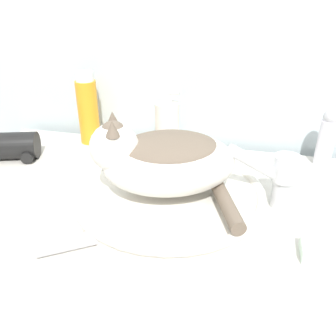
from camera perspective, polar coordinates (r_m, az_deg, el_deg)
The scene contains 11 objects.
wall_back at distance 1.02m, azimuth 2.83°, elevation 25.17°, with size 8.00×0.05×2.40m.
vanity_counter at distance 1.09m, azimuth -1.79°, elevation -22.23°, with size 1.03×0.54×0.82m.
sink_basin at distance 0.76m, azimuth 0.20°, elevation -4.32°, with size 0.40×0.40×0.04m.
cat at distance 0.71m, azimuth -0.73°, elevation 1.58°, with size 0.33×0.28×0.16m.
faucet at distance 0.76m, azimuth 17.30°, elevation -1.26°, with size 0.15×0.06×0.14m.
shampoo_bottle_tall at distance 1.06m, azimuth -12.72°, elevation 9.20°, with size 0.06×0.06×0.21m.
soap_pump_bottle at distance 0.99m, azimuth -0.13°, elevation 6.76°, with size 0.07×0.07×0.17m.
deodorant_stick at distance 0.99m, azimuth 24.09°, elevation 4.39°, with size 0.04×0.04×0.15m.
cream_tube at distance 0.67m, azimuth -13.24°, elevation -11.11°, with size 0.15×0.12×0.03m.
hair_dryer at distance 1.04m, azimuth -23.86°, elevation 3.18°, with size 0.17×0.12×0.07m.
soap_bar at distance 0.68m, azimuth 23.18°, elevation -12.24°, with size 0.06×0.05×0.02m.
Camera 1 is at (0.20, -0.41, 1.24)m, focal length 38.00 mm.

